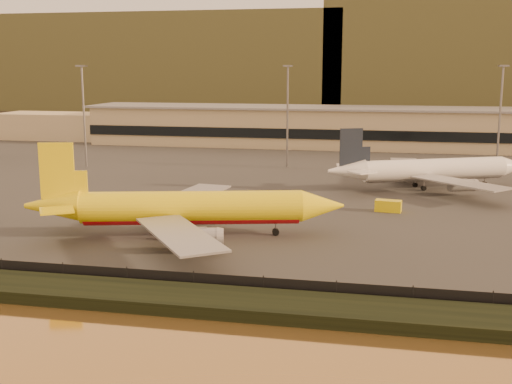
{
  "coord_description": "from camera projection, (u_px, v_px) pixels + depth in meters",
  "views": [
    {
      "loc": [
        14.8,
        -79.04,
        25.07
      ],
      "look_at": [
        -4.0,
        12.0,
        6.95
      ],
      "focal_mm": 45.0,
      "sensor_mm": 36.0,
      "label": 1
    }
  ],
  "objects": [
    {
      "name": "white_narrowbody_jet",
      "position": [
        431.0,
        170.0,
        133.16
      ],
      "size": [
        42.61,
        40.27,
        12.91
      ],
      "rotation": [
        0.0,
        0.0,
        0.42
      ],
      "color": "white",
      "rests_on": "tarmac"
    },
    {
      "name": "dhl_cargo_jet",
      "position": [
        186.0,
        209.0,
        95.2
      ],
      "size": [
        46.98,
        45.12,
        14.17
      ],
      "rotation": [
        0.0,
        0.0,
        0.24
      ],
      "color": "yellow",
      "rests_on": "tarmac"
    },
    {
      "name": "terminal_building",
      "position": [
        295.0,
        127.0,
        206.08
      ],
      "size": [
        202.0,
        25.0,
        12.6
      ],
      "color": "tan",
      "rests_on": "tarmac"
    },
    {
      "name": "distant_hills",
      "position": [
        334.0,
        57.0,
        408.64
      ],
      "size": [
        470.0,
        160.0,
        70.0
      ],
      "color": "olive",
      "rests_on": "ground"
    },
    {
      "name": "ground",
      "position": [
        267.0,
        263.0,
        83.71
      ],
      "size": [
        900.0,
        900.0,
        0.0
      ],
      "primitive_type": "plane",
      "color": "black",
      "rests_on": "ground"
    },
    {
      "name": "gse_vehicle_white",
      "position": [
        219.0,
        198.0,
        119.84
      ],
      "size": [
        3.99,
        2.54,
        1.66
      ],
      "primitive_type": "cube",
      "rotation": [
        0.0,
        0.0,
        -0.25
      ],
      "color": "white",
      "rests_on": "tarmac"
    },
    {
      "name": "tarmac",
      "position": [
        332.0,
        160.0,
        175.01
      ],
      "size": [
        320.0,
        220.0,
        0.2
      ],
      "primitive_type": "cube",
      "color": "#2D2D2D",
      "rests_on": "ground"
    },
    {
      "name": "perimeter_fence",
      "position": [
        246.0,
        286.0,
        70.96
      ],
      "size": [
        300.0,
        0.05,
        2.2
      ],
      "primitive_type": "cube",
      "color": "black",
      "rests_on": "tarmac"
    },
    {
      "name": "embankment",
      "position": [
        237.0,
        304.0,
        67.23
      ],
      "size": [
        320.0,
        7.0,
        1.4
      ],
      "primitive_type": "cube",
      "color": "black",
      "rests_on": "ground"
    },
    {
      "name": "gse_vehicle_yellow",
      "position": [
        388.0,
        206.0,
        112.21
      ],
      "size": [
        4.71,
        2.58,
        2.02
      ],
      "primitive_type": "cube",
      "rotation": [
        0.0,
        0.0,
        -0.13
      ],
      "color": "yellow",
      "rests_on": "tarmac"
    },
    {
      "name": "apron_light_masts",
      "position": [
        390.0,
        108.0,
        149.82
      ],
      "size": [
        152.2,
        12.2,
        25.4
      ],
      "color": "slate",
      "rests_on": "tarmac"
    }
  ]
}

